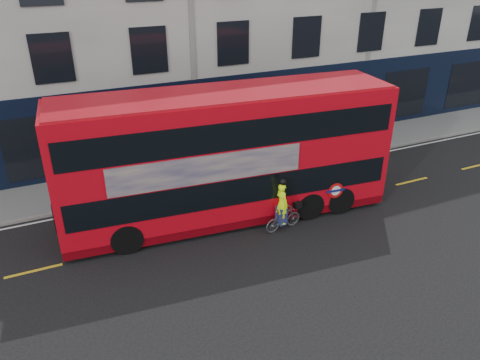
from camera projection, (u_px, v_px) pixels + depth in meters
ground at (271, 238)px, 17.06m from camera, size 120.00×120.00×0.00m
pavement at (208, 168)px, 22.34m from camera, size 60.00×3.00×0.12m
kerb at (220, 181)px, 21.11m from camera, size 60.00×0.12×0.13m
road_edge_line at (222, 185)px, 20.90m from camera, size 58.00×0.10×0.01m
lane_dashes at (253, 219)px, 18.29m from camera, size 58.00×0.12×0.01m
bus at (228, 155)px, 17.44m from camera, size 12.62×3.89×5.02m
cyclist at (283, 213)px, 17.28m from camera, size 1.59×0.64×2.15m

